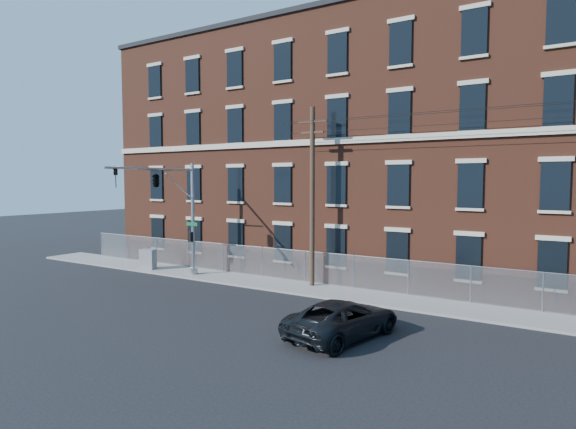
# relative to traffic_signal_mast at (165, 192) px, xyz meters

# --- Properties ---
(ground) EXTENTS (140.00, 140.00, 0.00)m
(ground) POSITION_rel_traffic_signal_mast_xyz_m (6.00, -2.18, -5.39)
(ground) COLOR black
(ground) RESTS_ON ground
(sidewalk) EXTENTS (65.00, 3.00, 0.12)m
(sidewalk) POSITION_rel_traffic_signal_mast_xyz_m (18.00, 2.82, -5.33)
(sidewalk) COLOR gray
(sidewalk) RESTS_ON ground
(mill_building) EXTENTS (55.30, 14.32, 16.30)m
(mill_building) POSITION_rel_traffic_signal_mast_xyz_m (18.00, 11.75, 2.76)
(mill_building) COLOR brown
(mill_building) RESTS_ON ground
(chain_link_fence) EXTENTS (59.06, 0.06, 1.85)m
(chain_link_fence) POSITION_rel_traffic_signal_mast_xyz_m (18.00, 4.12, -4.33)
(chain_link_fence) COLOR #A5A8AD
(chain_link_fence) RESTS_ON ground
(traffic_signal_mast) EXTENTS (0.90, 6.75, 7.00)m
(traffic_signal_mast) POSITION_rel_traffic_signal_mast_xyz_m (0.00, 0.00, 0.00)
(traffic_signal_mast) COLOR #9EA0A5
(traffic_signal_mast) RESTS_ON ground
(utility_pole_near) EXTENTS (1.80, 0.28, 10.00)m
(utility_pole_near) POSITION_rel_traffic_signal_mast_xyz_m (8.00, 3.42, -0.05)
(utility_pole_near) COLOR #473123
(utility_pole_near) RESTS_ON ground
(pickup_truck) EXTENTS (3.41, 5.56, 1.44)m
(pickup_truck) POSITION_rel_traffic_signal_mast_xyz_m (13.27, -3.57, -4.67)
(pickup_truck) COLOR black
(pickup_truck) RESTS_ON ground
(utility_cabinet) EXTENTS (1.13, 0.70, 1.33)m
(utility_cabinet) POSITION_rel_traffic_signal_mast_xyz_m (-3.85, 2.02, -4.61)
(utility_cabinet) COLOR gray
(utility_cabinet) RESTS_ON sidewalk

